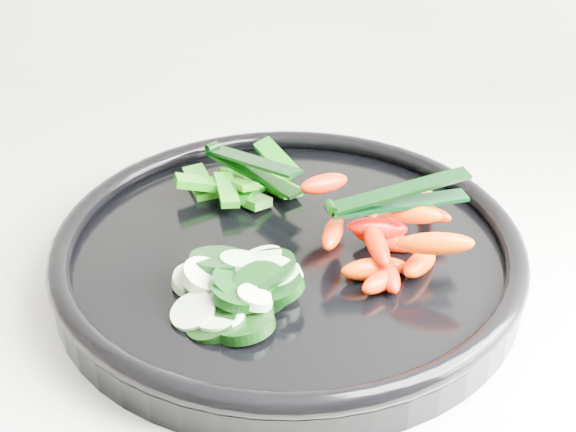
{
  "coord_description": "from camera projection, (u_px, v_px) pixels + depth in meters",
  "views": [
    {
      "loc": [
        0.41,
        1.1,
        1.32
      ],
      "look_at": [
        0.4,
        1.62,
        0.99
      ],
      "focal_mm": 50.0,
      "sensor_mm": 36.0,
      "label": 1
    }
  ],
  "objects": [
    {
      "name": "cucumber_pile",
      "position": [
        233.0,
        286.0,
        0.58
      ],
      "size": [
        0.11,
        0.11,
        0.04
      ],
      "color": "black",
      "rests_on": "veggie_tray"
    },
    {
      "name": "carrot_pile",
      "position": [
        389.0,
        234.0,
        0.62
      ],
      "size": [
        0.13,
        0.15,
        0.06
      ],
      "color": "#DB3400",
      "rests_on": "veggie_tray"
    },
    {
      "name": "tong_carrot",
      "position": [
        395.0,
        198.0,
        0.61
      ],
      "size": [
        0.11,
        0.04,
        0.02
      ],
      "color": "black",
      "rests_on": "carrot_pile"
    },
    {
      "name": "tong_pepper",
      "position": [
        250.0,
        165.0,
        0.7
      ],
      "size": [
        0.09,
        0.09,
        0.02
      ],
      "color": "black",
      "rests_on": "pepper_pile"
    },
    {
      "name": "veggie_tray",
      "position": [
        288.0,
        253.0,
        0.64
      ],
      "size": [
        0.41,
        0.41,
        0.04
      ],
      "color": "black",
      "rests_on": "counter"
    },
    {
      "name": "pepper_pile",
      "position": [
        243.0,
        183.0,
        0.71
      ],
      "size": [
        0.11,
        0.11,
        0.03
      ],
      "color": "#0B7510",
      "rests_on": "veggie_tray"
    }
  ]
}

